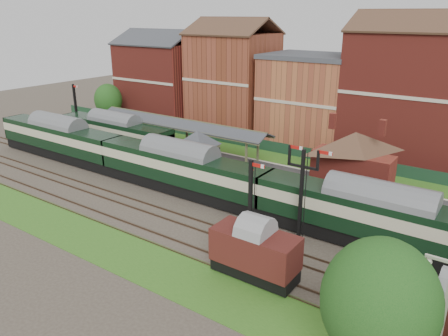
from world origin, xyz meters
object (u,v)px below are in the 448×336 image
Objects in this scene: signal_box at (198,156)px; semaphore_bracket at (302,190)px; dmu_train at (180,168)px; platform_railcar at (115,132)px; goods_van_a at (255,251)px.

signal_box is 16.16m from semaphore_bracket.
signal_box reaches higher than dmu_train.
semaphore_bracket reaches higher than platform_railcar.
signal_box is 19.15m from goods_van_a.
signal_box reaches higher than platform_railcar.
semaphore_bracket is 0.43× the size of platform_railcar.
signal_box is 0.73× the size of semaphore_bracket.
semaphore_bracket is 33.23m from platform_railcar.
platform_railcar is at bearing 159.15° from dmu_train.
semaphore_bracket is (15.04, -5.75, 1.44)m from signal_box.
dmu_train is (0.19, -3.25, -0.48)m from signal_box.
platform_railcar is at bearing 164.25° from semaphore_bracket.
platform_railcar is at bearing 169.10° from signal_box.
semaphore_bracket reaches higher than dmu_train.
signal_box is 0.97× the size of goods_van_a.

